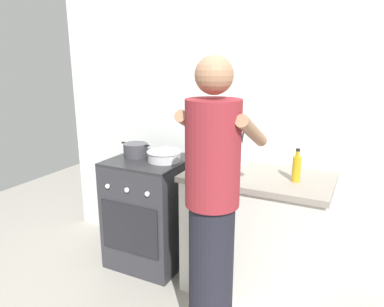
{
  "coord_description": "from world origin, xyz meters",
  "views": [
    {
      "loc": [
        1.18,
        -2.15,
        1.68
      ],
      "look_at": [
        0.05,
        0.12,
        1.0
      ],
      "focal_mm": 33.16,
      "sensor_mm": 36.0,
      "label": 1
    }
  ],
  "objects_px": {
    "mixing_bowl": "(164,155)",
    "oil_bottle": "(297,168)",
    "pot": "(136,150)",
    "person": "(212,210)",
    "utensil_crock": "(241,152)",
    "stove_range": "(151,211)"
  },
  "relations": [
    {
      "from": "utensil_crock",
      "to": "person",
      "type": "height_order",
      "value": "person"
    },
    {
      "from": "stove_range",
      "to": "mixing_bowl",
      "type": "xyz_separation_m",
      "value": [
        0.14,
        0.0,
        0.5
      ]
    },
    {
      "from": "stove_range",
      "to": "person",
      "type": "xyz_separation_m",
      "value": [
        0.82,
        -0.61,
        0.41
      ]
    },
    {
      "from": "pot",
      "to": "mixing_bowl",
      "type": "relative_size",
      "value": 0.96
    },
    {
      "from": "mixing_bowl",
      "to": "oil_bottle",
      "type": "relative_size",
      "value": 1.24
    },
    {
      "from": "pot",
      "to": "person",
      "type": "bearing_deg",
      "value": -33.3
    },
    {
      "from": "stove_range",
      "to": "oil_bottle",
      "type": "relative_size",
      "value": 4.07
    },
    {
      "from": "utensil_crock",
      "to": "person",
      "type": "distance_m",
      "value": 0.84
    },
    {
      "from": "stove_range",
      "to": "utensil_crock",
      "type": "relative_size",
      "value": 2.75
    },
    {
      "from": "stove_range",
      "to": "oil_bottle",
      "type": "bearing_deg",
      "value": -1.17
    },
    {
      "from": "mixing_bowl",
      "to": "oil_bottle",
      "type": "xyz_separation_m",
      "value": [
        1.02,
        -0.03,
        0.05
      ]
    },
    {
      "from": "utensil_crock",
      "to": "person",
      "type": "bearing_deg",
      "value": -82.09
    },
    {
      "from": "mixing_bowl",
      "to": "utensil_crock",
      "type": "distance_m",
      "value": 0.6
    },
    {
      "from": "mixing_bowl",
      "to": "person",
      "type": "distance_m",
      "value": 0.92
    },
    {
      "from": "mixing_bowl",
      "to": "utensil_crock",
      "type": "xyz_separation_m",
      "value": [
        0.56,
        0.2,
        0.04
      ]
    },
    {
      "from": "mixing_bowl",
      "to": "person",
      "type": "height_order",
      "value": "person"
    },
    {
      "from": "pot",
      "to": "person",
      "type": "height_order",
      "value": "person"
    },
    {
      "from": "pot",
      "to": "person",
      "type": "distance_m",
      "value": 1.15
    },
    {
      "from": "oil_bottle",
      "to": "utensil_crock",
      "type": "bearing_deg",
      "value": 153.31
    },
    {
      "from": "mixing_bowl",
      "to": "pot",
      "type": "bearing_deg",
      "value": 177.58
    },
    {
      "from": "stove_range",
      "to": "person",
      "type": "height_order",
      "value": "person"
    },
    {
      "from": "pot",
      "to": "mixing_bowl",
      "type": "bearing_deg",
      "value": -2.42
    }
  ]
}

